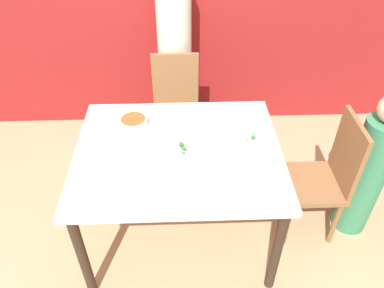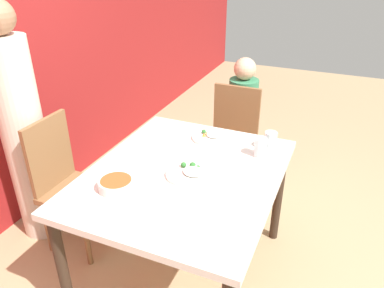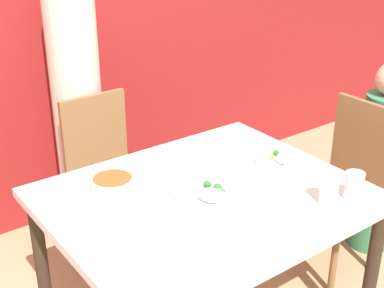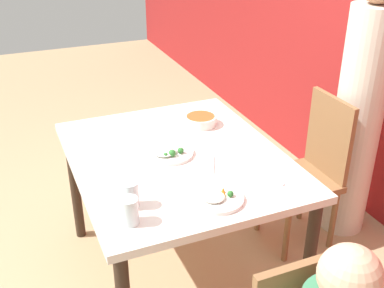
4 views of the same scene
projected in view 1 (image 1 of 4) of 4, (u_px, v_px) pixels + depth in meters
ground_plane at (181, 229)px, 2.78m from camera, size 10.00×10.00×0.00m
dining_table at (178, 160)px, 2.34m from camera, size 1.26×1.04×0.78m
chair_adult_spot at (176, 108)px, 3.13m from camera, size 0.40×0.40×0.94m
chair_child_spot at (324, 176)px, 2.51m from camera, size 0.40×0.40×0.94m
person_adult at (175, 60)px, 3.18m from camera, size 0.28×0.28×1.66m
person_child at (368, 172)px, 2.50m from camera, size 0.25×0.25×1.12m
bowl_curry at (133, 122)px, 2.46m from camera, size 0.19×0.19×0.06m
plate_rice_adult at (251, 146)px, 2.30m from camera, size 0.24×0.24×0.05m
plate_rice_child at (175, 153)px, 2.24m from camera, size 0.25×0.25×0.05m
glass_water_tall at (244, 182)px, 1.99m from camera, size 0.08×0.08×0.12m
glass_water_short at (266, 187)px, 1.97m from camera, size 0.08×0.08×0.12m
napkin_folded at (153, 192)px, 2.01m from camera, size 0.14×0.14×0.01m
fork_steel at (203, 136)px, 2.38m from camera, size 0.17×0.10×0.01m
spoon_steel at (234, 119)px, 2.53m from camera, size 0.17×0.10×0.01m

